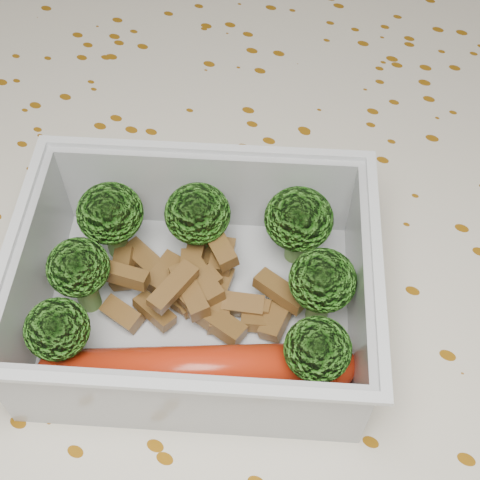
% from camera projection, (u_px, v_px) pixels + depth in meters
% --- Properties ---
extents(dining_table, '(1.40, 0.90, 0.75)m').
position_uv_depth(dining_table, '(235.00, 331.00, 0.49)').
color(dining_table, brown).
rests_on(dining_table, ground).
extents(tablecloth, '(1.46, 0.96, 0.19)m').
position_uv_depth(tablecloth, '(235.00, 296.00, 0.45)').
color(tablecloth, beige).
rests_on(tablecloth, dining_table).
extents(lunch_container, '(0.24, 0.22, 0.07)m').
position_uv_depth(lunch_container, '(196.00, 296.00, 0.38)').
color(lunch_container, silver).
rests_on(lunch_container, tablecloth).
extents(broccoli_florets, '(0.18, 0.16, 0.05)m').
position_uv_depth(broccoli_florets, '(203.00, 259.00, 0.38)').
color(broccoli_florets, '#608C3F').
rests_on(broccoli_florets, lunch_container).
extents(meat_pile, '(0.12, 0.08, 0.03)m').
position_uv_depth(meat_pile, '(200.00, 287.00, 0.39)').
color(meat_pile, brown).
rests_on(meat_pile, lunch_container).
extents(sausage, '(0.16, 0.09, 0.03)m').
position_uv_depth(sausage, '(197.00, 370.00, 0.36)').
color(sausage, '#B4260E').
rests_on(sausage, lunch_container).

